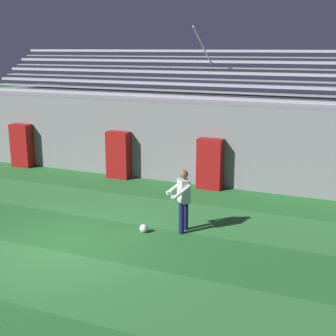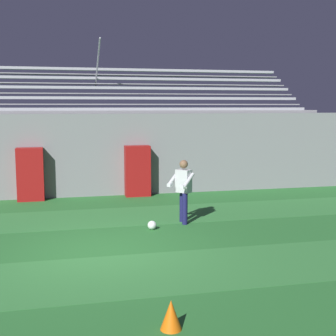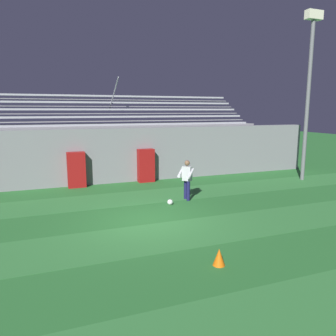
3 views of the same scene
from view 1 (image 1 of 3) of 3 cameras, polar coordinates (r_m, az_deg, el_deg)
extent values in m
plane|color=#286B2D|center=(11.82, -12.40, -9.26)|extent=(80.00, 80.00, 0.00)
cube|color=#337A38|center=(10.78, -16.94, -11.98)|extent=(28.00, 2.27, 0.01)
cube|color=#337A38|center=(14.25, -5.32, -4.79)|extent=(28.00, 2.27, 0.01)
cube|color=gray|center=(16.87, 0.05, 3.25)|extent=(24.00, 0.60, 2.80)
cube|color=maroon|center=(17.25, -6.05, 1.59)|extent=(0.85, 0.44, 1.72)
cube|color=maroon|center=(15.89, 5.13, 0.49)|extent=(0.85, 0.44, 1.72)
cube|color=maroon|center=(19.73, -17.39, 2.63)|extent=(0.85, 0.44, 1.72)
cube|color=gray|center=(19.02, 2.80, 4.66)|extent=(18.00, 3.90, 2.90)
cube|color=#A8AAB2|center=(17.33, 1.02, 8.73)|extent=(17.10, 0.36, 0.10)
cube|color=gray|center=(17.17, 0.77, 7.90)|extent=(17.10, 0.60, 0.04)
cube|color=#A8AAB2|center=(17.94, 1.87, 10.20)|extent=(17.10, 0.36, 0.10)
cube|color=gray|center=(17.78, 1.63, 9.42)|extent=(17.10, 0.60, 0.04)
cube|color=#A8AAB2|center=(18.57, 2.67, 11.58)|extent=(17.10, 0.36, 0.10)
cube|color=gray|center=(18.40, 2.44, 10.83)|extent=(17.10, 0.60, 0.04)
cube|color=#A8AAB2|center=(19.22, 3.42, 12.86)|extent=(17.10, 0.36, 0.10)
cube|color=gray|center=(19.03, 3.21, 12.15)|extent=(17.10, 0.60, 0.04)
cube|color=#A8AAB2|center=(19.87, 4.13, 14.05)|extent=(17.10, 0.36, 0.10)
cube|color=gray|center=(19.68, 3.93, 13.38)|extent=(17.10, 0.60, 0.04)
cylinder|color=#A8AAB2|center=(18.09, 4.47, 14.16)|extent=(0.06, 2.63, 1.65)
cylinder|color=#19194C|center=(12.13, 1.64, -6.18)|extent=(0.20, 0.20, 0.82)
cylinder|color=#19194C|center=(12.39, 2.16, -5.73)|extent=(0.20, 0.20, 0.82)
cube|color=silver|center=(12.03, 1.93, -2.79)|extent=(0.43, 0.44, 0.60)
sphere|color=brown|center=(11.91, 1.95, -0.77)|extent=(0.22, 0.22, 0.22)
cylinder|color=silver|center=(11.76, 1.71, -2.95)|extent=(0.42, 0.38, 0.37)
cylinder|color=silver|center=(12.19, 0.92, -2.31)|extent=(0.42, 0.38, 0.37)
cube|color=silver|center=(11.77, 0.72, -3.59)|extent=(0.16, 0.16, 0.08)
cube|color=silver|center=(12.13, 0.09, -3.04)|extent=(0.16, 0.16, 0.08)
sphere|color=white|center=(12.32, -2.98, -7.36)|extent=(0.22, 0.22, 0.22)
camera|label=2|loc=(7.42, -71.53, -8.45)|focal=50.00mm
camera|label=3|loc=(9.70, -74.61, -2.17)|focal=35.00mm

